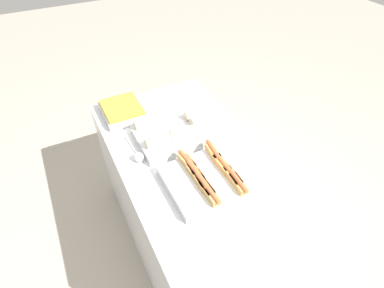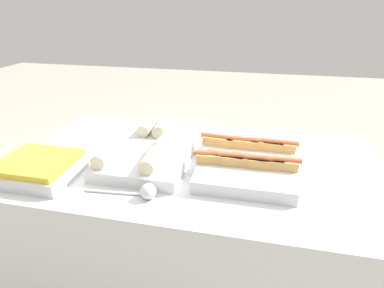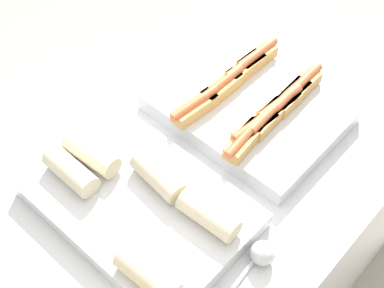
# 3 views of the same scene
# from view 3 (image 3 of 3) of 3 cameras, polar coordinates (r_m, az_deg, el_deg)

# --- Properties ---
(counter) EXTENTS (1.51, 0.83, 0.88)m
(counter) POSITION_cam_3_polar(r_m,az_deg,el_deg) (1.70, 0.43, -10.56)
(counter) COLOR silver
(counter) RESTS_ON ground_plane
(tray_hotdogs) EXTENTS (0.40, 0.47, 0.10)m
(tray_hotdogs) POSITION_cam_3_polar(r_m,az_deg,el_deg) (1.41, 6.22, 4.06)
(tray_hotdogs) COLOR silver
(tray_hotdogs) RESTS_ON counter
(tray_wraps) EXTENTS (0.34, 0.50, 0.11)m
(tray_wraps) POSITION_cam_3_polar(r_m,az_deg,el_deg) (1.23, -5.72, -6.21)
(tray_wraps) COLOR silver
(tray_wraps) RESTS_ON counter
(serving_spoon_near) EXTENTS (0.26, 0.06, 0.06)m
(serving_spoon_near) POSITION_cam_3_polar(r_m,az_deg,el_deg) (1.17, 7.10, -12.00)
(serving_spoon_near) COLOR silver
(serving_spoon_near) RESTS_ON counter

